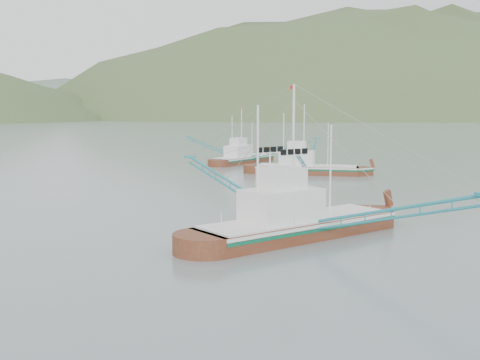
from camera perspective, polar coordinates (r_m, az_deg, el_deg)
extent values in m
plane|color=slate|center=(41.68, 1.90, -5.36)|extent=(1200.00, 1200.00, 0.00)
cube|color=#582612|center=(41.68, 5.51, -5.11)|extent=(15.62, 9.86, 2.04)
cube|color=silver|center=(41.51, 5.53, -3.94)|extent=(15.37, 9.81, 0.22)
cube|color=#0C5538|center=(41.56, 5.52, -4.28)|extent=(15.38, 9.83, 0.22)
cube|color=silver|center=(41.47, 5.53, -3.66)|extent=(14.84, 9.37, 0.12)
cube|color=silver|center=(40.28, 3.94, -2.42)|extent=(5.97, 5.03, 2.24)
cube|color=silver|center=(40.02, 3.97, 0.17)|extent=(3.32, 3.11, 1.42)
cylinder|color=white|center=(40.53, 5.07, 2.56)|extent=(0.16, 0.16, 9.16)
cylinder|color=white|center=(38.62, 1.69, 1.33)|extent=(0.14, 0.14, 7.79)
cylinder|color=white|center=(43.11, 8.58, 0.94)|extent=(0.12, 0.12, 6.41)
cube|color=#582612|center=(79.68, 6.36, 0.70)|extent=(13.69, 9.12, 1.80)
cube|color=silver|center=(79.60, 6.37, 1.25)|extent=(13.48, 9.06, 0.20)
cube|color=#0C5538|center=(79.63, 6.37, 1.09)|extent=(13.49, 9.08, 0.20)
cube|color=silver|center=(79.59, 6.37, 1.38)|extent=(13.01, 8.66, 0.11)
cube|color=silver|center=(79.65, 5.42, 2.08)|extent=(5.30, 4.55, 1.98)
cube|color=silver|center=(79.53, 5.43, 3.24)|extent=(2.96, 2.80, 1.26)
cylinder|color=white|center=(79.34, 6.09, 4.26)|extent=(0.14, 0.14, 8.09)
cylinder|color=white|center=(79.72, 4.16, 3.86)|extent=(0.13, 0.13, 6.87)
cylinder|color=white|center=(79.11, 8.35, 3.34)|extent=(0.11, 0.11, 5.66)
cube|color=#582612|center=(94.29, 0.29, 1.73)|extent=(11.61, 10.85, 1.67)
cube|color=silver|center=(94.22, 0.29, 2.16)|extent=(11.47, 10.73, 0.18)
cube|color=#0C5538|center=(94.24, 0.29, 2.03)|extent=(11.48, 10.75, 0.18)
cube|color=silver|center=(94.21, 0.29, 2.26)|extent=(11.03, 10.31, 0.10)
cube|color=silver|center=(93.11, -0.15, 2.74)|extent=(4.91, 4.79, 1.84)
cube|color=silver|center=(93.01, -0.15, 3.67)|extent=(2.85, 2.82, 1.17)
cylinder|color=white|center=(93.62, 0.15, 4.51)|extent=(0.13, 0.13, 7.54)
cylinder|color=white|center=(91.61, -0.75, 4.10)|extent=(0.12, 0.12, 6.41)
cylinder|color=white|center=(96.09, 1.15, 3.90)|extent=(0.10, 0.10, 5.28)
ellipsoid|color=#40562C|center=(532.10, 14.94, 5.89)|extent=(684.00, 432.00, 306.00)
ellipsoid|color=slate|center=(600.72, -9.41, 6.14)|extent=(960.00, 400.00, 240.00)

